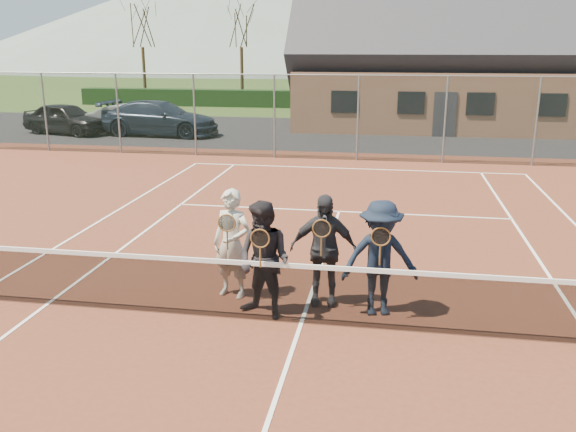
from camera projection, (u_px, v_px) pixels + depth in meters
name	position (u px, v px, depth m)	size (l,w,h in m)	color
ground	(365.00, 135.00, 28.06)	(220.00, 220.00, 0.00)	#324B1B
court_surface	(301.00, 324.00, 9.09)	(30.00, 30.00, 0.02)	#562819
tarmac_carpark	(280.00, 133.00, 28.71)	(40.00, 12.00, 0.01)	black
hedge_row	(374.00, 100.00, 39.30)	(40.00, 1.20, 1.10)	black
hill_west	(237.00, 13.00, 100.80)	(110.00, 110.00, 18.00)	#58695F
car_a	(66.00, 118.00, 28.21)	(1.70, 4.22, 1.44)	black
car_b	(133.00, 119.00, 28.20)	(1.43, 4.10, 1.35)	gray
car_c	(160.00, 118.00, 27.74)	(2.19, 5.39, 1.57)	#1B2737
court_markings	(301.00, 323.00, 9.08)	(11.03, 23.83, 0.01)	white
tennis_net	(301.00, 291.00, 8.94)	(11.68, 0.08, 1.10)	slate
perimeter_fence	(358.00, 118.00, 21.48)	(30.07, 0.07, 3.02)	slate
clubhouse	(453.00, 45.00, 30.12)	(15.60, 8.20, 7.70)	#9E6B4C
tree_a	(141.00, 17.00, 41.41)	(3.20, 3.20, 7.77)	#382614
tree_b	(241.00, 17.00, 40.27)	(3.20, 3.20, 7.77)	#332212
tree_c	(410.00, 15.00, 38.50)	(3.20, 3.20, 7.77)	#382714
player_a	(232.00, 244.00, 9.86)	(0.75, 0.59, 1.80)	beige
player_b	(264.00, 260.00, 9.11)	(1.07, 0.97, 1.80)	black
player_c	(323.00, 250.00, 9.58)	(1.08, 0.54, 1.80)	#27282D
player_d	(380.00, 258.00, 9.19)	(1.27, 0.88, 1.80)	black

